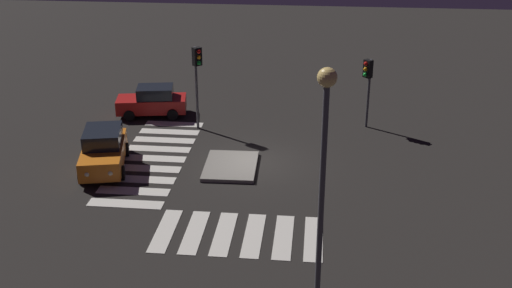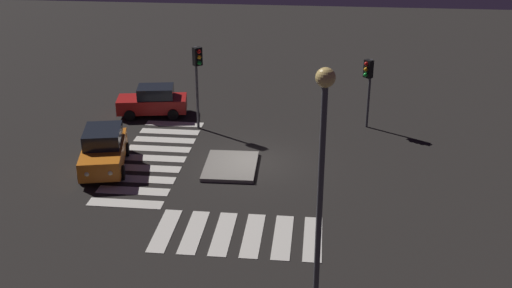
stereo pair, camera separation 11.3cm
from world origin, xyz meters
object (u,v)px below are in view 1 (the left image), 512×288
object	(u,v)px
car_red	(153,101)
street_lamp	(324,155)
car_orange	(104,150)
traffic_light_south	(197,68)
traffic_light_west	(368,77)
traffic_island	(231,166)

from	to	relation	value
car_red	street_lamp	world-z (taller)	street_lamp
car_orange	car_red	bearing A→B (deg)	163.51
traffic_light_south	street_lamp	bearing A→B (deg)	-17.07
traffic_light_south	traffic_light_west	size ratio (longest dim) A/B	1.19
car_red	street_lamp	distance (m)	19.70
car_red	traffic_light_west	distance (m)	12.20
traffic_island	street_lamp	xyz separation A→B (m)	(10.06, 4.17, 5.31)
traffic_island	street_lamp	distance (m)	12.11
car_orange	traffic_light_south	bearing A→B (deg)	133.81
traffic_light_south	traffic_island	bearing A→B (deg)	-14.13
car_red	traffic_light_west	world-z (taller)	traffic_light_west
traffic_island	traffic_light_west	distance (m)	9.26
traffic_light_south	traffic_light_west	xyz separation A→B (m)	(-1.17, 8.97, -0.55)
traffic_light_south	street_lamp	world-z (taller)	street_lamp
traffic_island	car_orange	bearing A→B (deg)	-84.22
car_red	street_lamp	size ratio (longest dim) A/B	0.52
traffic_island	car_red	bearing A→B (deg)	-140.32
traffic_light_west	car_red	bearing A→B (deg)	-46.97
traffic_light_west	traffic_light_south	bearing A→B (deg)	-36.39
car_orange	traffic_light_south	world-z (taller)	traffic_light_south
car_orange	car_red	distance (m)	7.15
car_red	traffic_light_south	distance (m)	4.40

